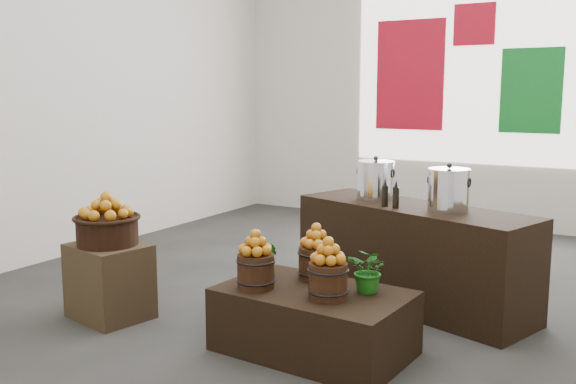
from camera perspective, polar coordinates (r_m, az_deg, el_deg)
The scene contains 22 objects.
ground at distance 5.40m, azimuth 3.81°, elevation -9.34°, with size 7.00×7.00×0.00m, color #373735.
back_wall at distance 8.42m, azimuth 14.80°, elevation 10.74°, with size 6.00×0.04×4.00m, color silver.
back_opening at distance 8.32m, azimuth 16.78°, elevation 10.68°, with size 3.20×0.02×2.40m, color white.
deco_red_left at distance 8.57m, azimuth 10.79°, elevation 10.16°, with size 0.90×0.04×1.40m, color #AF0D21.
deco_green_right at distance 8.18m, azimuth 20.80°, elevation 8.41°, with size 0.70×0.04×1.00m, color #116F24.
deco_red_upper at distance 8.37m, azimuth 16.24°, elevation 14.12°, with size 0.50×0.04×0.50m, color #AF0D21.
crate at distance 5.04m, azimuth -15.58°, elevation -7.63°, with size 0.56×0.46×0.56m, color #4E3E24.
wicker_basket at distance 4.95m, azimuth -15.76°, elevation -3.37°, with size 0.45×0.45×0.20m, color black.
apples_in_basket at distance 4.91m, azimuth -15.86°, elevation -1.13°, with size 0.35×0.35×0.19m, color #900F04, non-canonical shape.
display_table at distance 4.26m, azimuth 2.30°, elevation -11.39°, with size 1.21×0.74×0.42m, color black.
apple_bucket_front_left at distance 4.22m, azimuth -2.89°, elevation -7.04°, with size 0.24×0.24×0.22m, color #351D0E.
apples_in_bucket_front_left at distance 4.17m, azimuth -2.91°, elevation -4.48°, with size 0.18×0.18×0.16m, color #900F04, non-canonical shape.
apple_bucket_front_right at distance 4.01m, azimuth 3.57°, elevation -7.89°, with size 0.24×0.24×0.22m, color #351D0E.
apples_in_bucket_front_right at distance 3.96m, azimuth 3.60°, elevation -5.21°, with size 0.18×0.18×0.16m, color #900F04, non-canonical shape.
apple_bucket_rear at distance 4.41m, azimuth 2.51°, elevation -6.33°, with size 0.24×0.24×0.22m, color #351D0E.
apples_in_bucket_rear at distance 4.36m, azimuth 2.53°, elevation -3.88°, with size 0.18×0.18×0.16m, color #900F04, non-canonical shape.
herb_garnish_right at distance 4.13m, azimuth 7.27°, elevation -6.91°, with size 0.26×0.23×0.29m, color #165B13.
herb_garnish_left at distance 4.49m, azimuth -1.69°, elevation -5.91°, with size 0.13×0.11×0.24m, color #165B13.
counter at distance 5.22m, azimuth 11.01°, elevation -5.54°, with size 1.96×0.62×0.80m, color black.
stock_pot_left at distance 5.36m, azimuth 7.78°, elevation 0.94°, with size 0.30×0.30×0.30m, color silver.
stock_pot_center at distance 4.93m, azimuth 14.08°, elevation 0.07°, with size 0.30×0.30×0.30m, color silver.
oil_cruets at distance 4.96m, azimuth 9.81°, elevation -0.21°, with size 0.14×0.05×0.22m, color black, non-canonical shape.
Camera 1 is at (2.26, -4.60, 1.69)m, focal length 40.00 mm.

